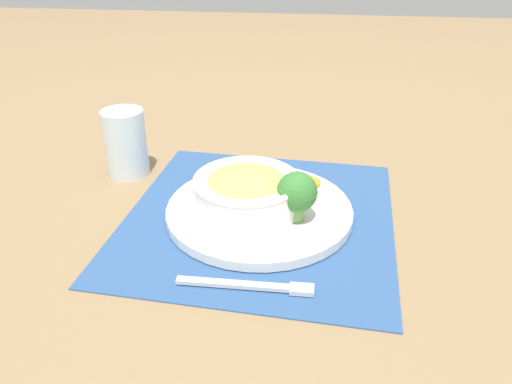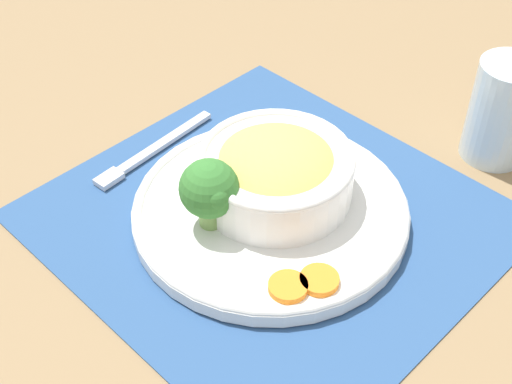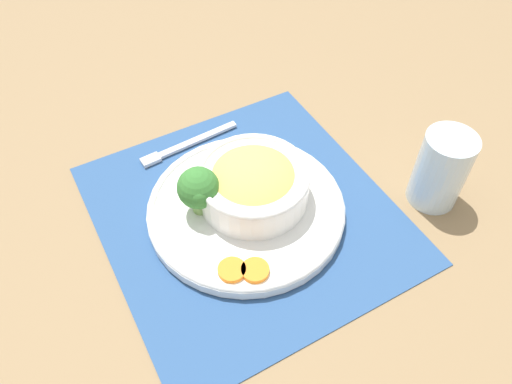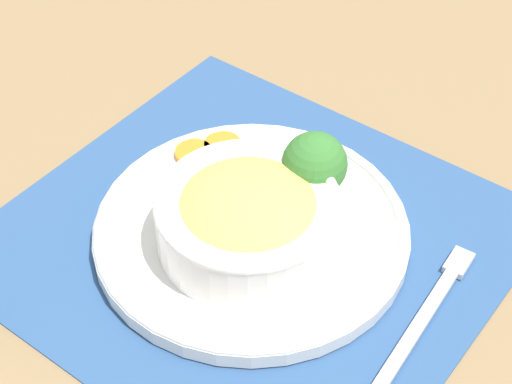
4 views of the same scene
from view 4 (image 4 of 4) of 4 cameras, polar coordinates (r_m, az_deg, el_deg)
The scene contains 8 objects.
ground_plane at distance 0.84m, azimuth -0.31°, elevation -3.23°, with size 4.00×4.00×0.00m, color #8C704C.
placemat at distance 0.83m, azimuth -0.31°, elevation -3.14°, with size 0.48×0.46×0.00m.
plate at distance 0.82m, azimuth -0.31°, elevation -2.50°, with size 0.30×0.30×0.02m.
bowl at distance 0.78m, azimuth -0.53°, elevation -1.65°, with size 0.17×0.17×0.07m.
broccoli_floret at distance 0.81m, azimuth 3.91°, elevation 1.82°, with size 0.06×0.06×0.08m.
carrot_slice_near at distance 0.90m, azimuth -2.23°, elevation 3.11°, with size 0.04×0.04×0.01m.
carrot_slice_middle at distance 0.89m, azimuth -4.16°, elevation 2.58°, with size 0.04×0.04×0.01m.
fork at distance 0.79m, azimuth 11.75°, elevation -7.19°, with size 0.02×0.18×0.01m.
Camera 4 is at (0.32, -0.47, 0.61)m, focal length 60.00 mm.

